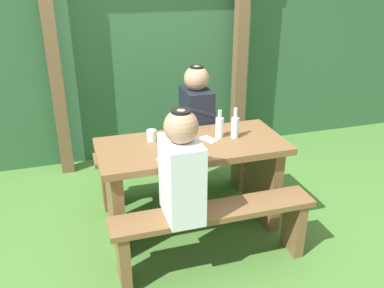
{
  "coord_description": "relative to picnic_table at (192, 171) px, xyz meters",
  "views": [
    {
      "loc": [
        -0.83,
        -2.68,
        1.98
      ],
      "look_at": [
        0.0,
        0.0,
        0.73
      ],
      "focal_mm": 38.67,
      "sensor_mm": 36.0,
      "label": 1
    }
  ],
  "objects": [
    {
      "name": "ground_plane",
      "position": [
        0.0,
        0.0,
        -0.5
      ],
      "size": [
        12.0,
        12.0,
        0.0
      ],
      "primitive_type": "plane",
      "color": "#457530"
    },
    {
      "name": "hedge_backdrop",
      "position": [
        0.0,
        1.78,
        0.63
      ],
      "size": [
        6.4,
        0.61,
        2.26
      ],
      "primitive_type": "cube",
      "color": "#2E5B37",
      "rests_on": "ground_plane"
    },
    {
      "name": "pergola_post_left",
      "position": [
        -0.93,
        1.3,
        0.59
      ],
      "size": [
        0.12,
        0.12,
        2.18
      ],
      "primitive_type": "cube",
      "color": "brown",
      "rests_on": "ground_plane"
    },
    {
      "name": "pergola_post_right",
      "position": [
        0.93,
        1.3,
        0.59
      ],
      "size": [
        0.12,
        0.12,
        2.18
      ],
      "primitive_type": "cube",
      "color": "brown",
      "rests_on": "ground_plane"
    },
    {
      "name": "picnic_table",
      "position": [
        0.0,
        0.0,
        0.0
      ],
      "size": [
        1.4,
        0.64,
        0.73
      ],
      "color": "brown",
      "rests_on": "ground_plane"
    },
    {
      "name": "bench_near",
      "position": [
        0.0,
        -0.51,
        -0.17
      ],
      "size": [
        1.4,
        0.24,
        0.47
      ],
      "color": "brown",
      "rests_on": "ground_plane"
    },
    {
      "name": "bench_far",
      "position": [
        0.0,
        0.51,
        -0.17
      ],
      "size": [
        1.4,
        0.24,
        0.47
      ],
      "color": "brown",
      "rests_on": "ground_plane"
    },
    {
      "name": "person_white_shirt",
      "position": [
        -0.22,
        -0.5,
        0.3
      ],
      "size": [
        0.25,
        0.35,
        0.72
      ],
      "color": "silver",
      "rests_on": "bench_near"
    },
    {
      "name": "person_black_coat",
      "position": [
        0.2,
        0.5,
        0.3
      ],
      "size": [
        0.25,
        0.35,
        0.72
      ],
      "color": "black",
      "rests_on": "bench_far"
    },
    {
      "name": "drinking_glass",
      "position": [
        -0.28,
        0.14,
        0.28
      ],
      "size": [
        0.07,
        0.07,
        0.08
      ],
      "primitive_type": "cylinder",
      "color": "silver",
      "rests_on": "picnic_table"
    },
    {
      "name": "bottle_left",
      "position": [
        0.35,
        0.01,
        0.33
      ],
      "size": [
        0.06,
        0.06,
        0.24
      ],
      "color": "silver",
      "rests_on": "picnic_table"
    },
    {
      "name": "bottle_right",
      "position": [
        0.23,
        0.05,
        0.32
      ],
      "size": [
        0.06,
        0.06,
        0.22
      ],
      "color": "silver",
      "rests_on": "picnic_table"
    },
    {
      "name": "bottle_center",
      "position": [
        -0.14,
        0.03,
        0.32
      ],
      "size": [
        0.06,
        0.06,
        0.23
      ],
      "color": "silver",
      "rests_on": "picnic_table"
    },
    {
      "name": "cell_phone",
      "position": [
        0.14,
        0.02,
        0.24
      ],
      "size": [
        0.12,
        0.16,
        0.01
      ],
      "primitive_type": "cube",
      "rotation": [
        0.0,
        0.0,
        0.4
      ],
      "color": "silver",
      "rests_on": "picnic_table"
    }
  ]
}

